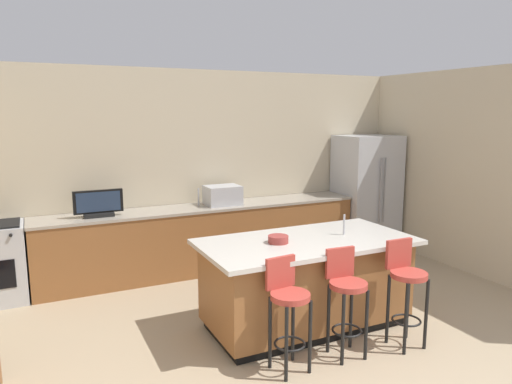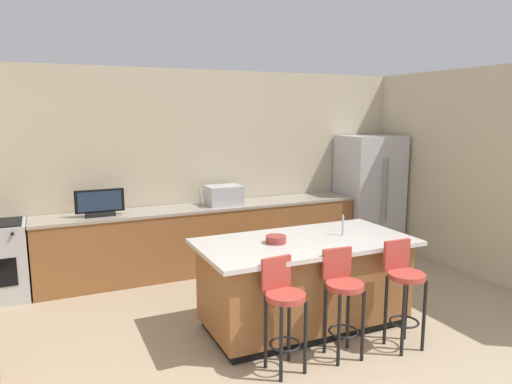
{
  "view_description": "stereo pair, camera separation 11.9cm",
  "coord_description": "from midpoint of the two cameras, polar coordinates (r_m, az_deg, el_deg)",
  "views": [
    {
      "loc": [
        -2.21,
        -2.1,
        2.21
      ],
      "look_at": [
        0.21,
        2.94,
        1.25
      ],
      "focal_mm": 33.05,
      "sensor_mm": 36.0,
      "label": 1
    },
    {
      "loc": [
        -2.11,
        -2.15,
        2.21
      ],
      "look_at": [
        0.21,
        2.94,
        1.25
      ],
      "focal_mm": 33.05,
      "sensor_mm": 36.0,
      "label": 2
    }
  ],
  "objects": [
    {
      "name": "wall_right",
      "position": [
        6.93,
        25.52,
        2.01
      ],
      "size": [
        0.12,
        4.73,
        2.79
      ],
      "primitive_type": "cube",
      "color": "beige",
      "rests_on": "ground_plane"
    },
    {
      "name": "bar_stool_center",
      "position": [
        4.41,
        10.06,
        -11.94
      ],
      "size": [
        0.34,
        0.35,
        0.99
      ],
      "rotation": [
        0.0,
        0.0,
        -0.06
      ],
      "color": "#B23D33",
      "rests_on": "ground_plane"
    },
    {
      "name": "bar_stool_right",
      "position": [
        4.71,
        16.98,
        -10.52
      ],
      "size": [
        0.34,
        0.34,
        1.01
      ],
      "rotation": [
        0.0,
        0.0,
        -0.02
      ],
      "color": "#B23D33",
      "rests_on": "ground_plane"
    },
    {
      "name": "wall_back",
      "position": [
        6.86,
        -7.19,
        2.81
      ],
      "size": [
        6.84,
        0.12,
        2.79
      ],
      "primitive_type": "cube",
      "color": "beige",
      "rests_on": "ground_plane"
    },
    {
      "name": "microwave",
      "position": [
        6.62,
        -4.57,
        -0.39
      ],
      "size": [
        0.48,
        0.36,
        0.27
      ],
      "primitive_type": "cube",
      "color": "#B7BABF",
      "rests_on": "counter_back"
    },
    {
      "name": "sink_faucet_back",
      "position": [
        6.61,
        -7.49,
        -0.58
      ],
      "size": [
        0.02,
        0.02,
        0.24
      ],
      "primitive_type": "cylinder",
      "color": "#B2B2B7",
      "rests_on": "counter_back"
    },
    {
      "name": "kitchen_island",
      "position": [
        4.98,
        5.41,
        -10.77
      ],
      "size": [
        2.19,
        1.11,
        0.92
      ],
      "color": "black",
      "rests_on": "ground_plane"
    },
    {
      "name": "counter_back",
      "position": [
        6.66,
        -6.58,
        -5.58
      ],
      "size": [
        4.51,
        0.62,
        0.92
      ],
      "color": "brown",
      "rests_on": "ground_plane"
    },
    {
      "name": "bar_stool_left",
      "position": [
        4.13,
        3.03,
        -13.44
      ],
      "size": [
        0.34,
        0.35,
        0.98
      ],
      "rotation": [
        0.0,
        0.0,
        0.1
      ],
      "color": "#B23D33",
      "rests_on": "ground_plane"
    },
    {
      "name": "sink_faucet_island",
      "position": [
        5.06,
        9.95,
        -3.91
      ],
      "size": [
        0.02,
        0.02,
        0.22
      ],
      "primitive_type": "cylinder",
      "color": "#B2B2B7",
      "rests_on": "kitchen_island"
    },
    {
      "name": "tv_monitor",
      "position": [
        6.17,
        -19.06,
        -1.45
      ],
      "size": [
        0.59,
        0.16,
        0.34
      ],
      "color": "black",
      "rests_on": "counter_back"
    },
    {
      "name": "refrigerator",
      "position": [
        7.81,
        12.75,
        -0.05
      ],
      "size": [
        0.92,
        0.77,
        1.83
      ],
      "color": "#B7BABF",
      "rests_on": "ground_plane"
    },
    {
      "name": "fruit_bowl",
      "position": [
        4.7,
        1.98,
        -5.74
      ],
      "size": [
        0.2,
        0.2,
        0.07
      ],
      "primitive_type": "cylinder",
      "color": "#993833",
      "rests_on": "kitchen_island"
    }
  ]
}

